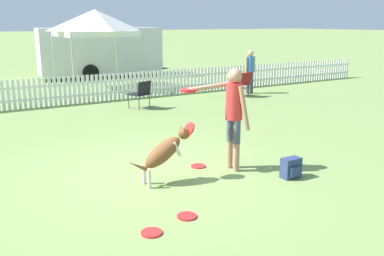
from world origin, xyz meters
The scene contains 13 objects.
ground_plane centered at (0.00, 0.00, 0.00)m, with size 240.00×240.00×0.00m, color olive.
handler_person centered at (1.23, -0.54, 1.08)m, with size 0.99×0.70×1.72m.
leaping_dog centered at (0.01, -0.50, 0.52)m, with size 1.13×0.32×0.92m.
frisbee_near_handler centered at (-0.92, -1.90, 0.01)m, with size 0.26×0.26×0.02m.
frisbee_near_dog centered at (-0.34, -1.74, 0.01)m, with size 0.26×0.26×0.02m.
frisbee_midfield centered at (0.84, -0.14, 0.01)m, with size 0.26×0.26×0.02m.
backpack_on_grass centered at (1.83, -1.37, 0.16)m, with size 0.32×0.22×0.33m.
picket_fence centered at (0.00, 6.82, 0.43)m, with size 26.45×0.04×0.86m.
folding_chair_blue_left centered at (5.93, 5.21, 0.49)m, with size 0.64×0.65×0.82m.
folding_chair_center centered at (2.16, 5.09, 0.48)m, with size 0.65×0.66×0.81m.
canopy_tent_main centered at (2.40, 9.47, 2.41)m, with size 2.61×2.61×2.90m.
spectator_standing centered at (6.57, 5.61, 0.90)m, with size 0.42×0.27×1.50m.
equipment_trailer centered at (3.69, 12.87, 1.17)m, with size 6.20×2.77×2.20m.
Camera 1 is at (-2.91, -6.11, 2.44)m, focal length 40.00 mm.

